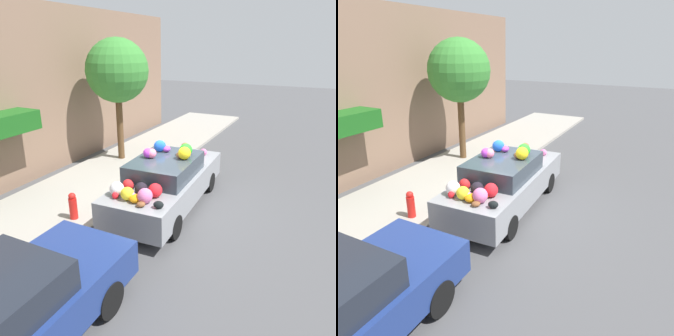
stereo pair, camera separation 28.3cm
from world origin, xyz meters
TOP-DOWN VIEW (x-y plane):
  - ground_plane at (0.00, 0.00)m, footprint 60.00×60.00m
  - sidewalk_curb at (0.00, 2.70)m, footprint 24.00×3.20m
  - building_facade at (-0.07, 4.92)m, footprint 18.00×1.20m
  - street_tree at (2.60, 3.25)m, footprint 2.22×2.22m
  - fire_hydrant at (-1.84, 1.74)m, footprint 0.20×0.20m
  - art_car at (-0.07, 0.00)m, footprint 4.66×1.90m

SIDE VIEW (x-z plane):
  - ground_plane at x=0.00m, z-range 0.00..0.00m
  - sidewalk_curb at x=0.00m, z-range 0.00..0.11m
  - fire_hydrant at x=-1.84m, z-range 0.11..0.81m
  - art_car at x=-0.07m, z-range -0.12..1.67m
  - building_facade at x=-0.07m, z-range -0.02..5.46m
  - street_tree at x=2.60m, z-range 1.15..5.49m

